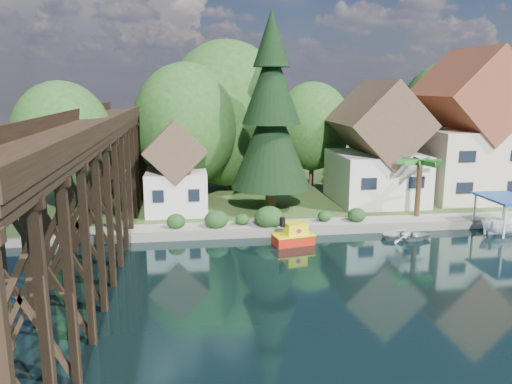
# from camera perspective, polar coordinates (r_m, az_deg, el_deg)

# --- Properties ---
(ground) EXTENTS (140.00, 140.00, 0.00)m
(ground) POSITION_cam_1_polar(r_m,az_deg,el_deg) (30.86, 11.73, -9.05)
(ground) COLOR black
(ground) RESTS_ON ground
(bank) EXTENTS (140.00, 52.00, 0.50)m
(bank) POSITION_cam_1_polar(r_m,az_deg,el_deg) (62.78, 1.43, 2.25)
(bank) COLOR #355321
(bank) RESTS_ON ground
(seawall) EXTENTS (60.00, 0.40, 0.62)m
(seawall) POSITION_cam_1_polar(r_m,az_deg,el_deg) (39.22, 13.40, -4.05)
(seawall) COLOR slate
(seawall) RESTS_ON ground
(promenade) EXTENTS (50.00, 2.60, 0.06)m
(promenade) POSITION_cam_1_polar(r_m,az_deg,el_deg) (41.06, 15.37, -3.11)
(promenade) COLOR gray
(promenade) RESTS_ON bank
(trestle_bridge) EXTENTS (4.12, 44.18, 9.30)m
(trestle_bridge) POSITION_cam_1_polar(r_m,az_deg,el_deg) (33.26, -18.16, 1.71)
(trestle_bridge) COLOR black
(trestle_bridge) RESTS_ON ground
(house_left) EXTENTS (7.64, 8.64, 11.02)m
(house_left) POSITION_cam_1_polar(r_m,az_deg,el_deg) (46.64, 13.62, 4.55)
(house_left) COLOR silver
(house_left) RESTS_ON bank
(house_center) EXTENTS (8.65, 9.18, 13.89)m
(house_center) POSITION_cam_1_polar(r_m,az_deg,el_deg) (50.91, 23.02, 5.99)
(house_center) COLOR beige
(house_center) RESTS_ON bank
(shed) EXTENTS (5.09, 5.40, 7.85)m
(shed) POSITION_cam_1_polar(r_m,az_deg,el_deg) (42.17, -9.12, 2.16)
(shed) COLOR silver
(shed) RESTS_ON bank
(bg_trees) EXTENTS (49.90, 13.30, 10.57)m
(bg_trees) POSITION_cam_1_polar(r_m,az_deg,el_deg) (49.67, 5.00, 7.78)
(bg_trees) COLOR #382314
(bg_trees) RESTS_ON bank
(shrubs) EXTENTS (15.76, 2.47, 1.70)m
(shrubs) POSITION_cam_1_polar(r_m,az_deg,el_deg) (37.98, 0.57, -2.80)
(shrubs) COLOR #1D3E16
(shrubs) RESTS_ON bank
(conifer) EXTENTS (6.71, 6.71, 16.52)m
(conifer) POSITION_cam_1_polar(r_m,az_deg,el_deg) (41.62, 1.75, 8.59)
(conifer) COLOR #382314
(conifer) RESTS_ON bank
(palm_tree) EXTENTS (3.69, 3.69, 4.99)m
(palm_tree) POSITION_cam_1_polar(r_m,az_deg,el_deg) (42.04, 18.24, 3.09)
(palm_tree) COLOR #382314
(palm_tree) RESTS_ON bank
(tugboat) EXTENTS (3.10, 2.09, 2.06)m
(tugboat) POSITION_cam_1_polar(r_m,az_deg,el_deg) (35.37, 4.32, -5.01)
(tugboat) COLOR red
(tugboat) RESTS_ON ground
(boat_white_a) EXTENTS (3.96, 3.11, 0.74)m
(boat_white_a) POSITION_cam_1_polar(r_m,az_deg,el_deg) (38.16, 16.90, -4.61)
(boat_white_a) COLOR silver
(boat_white_a) RESTS_ON ground
(boat_canopy) EXTENTS (3.57, 4.43, 2.84)m
(boat_canopy) POSITION_cam_1_polar(r_m,az_deg,el_deg) (41.92, 26.48, -2.69)
(boat_canopy) COLOR white
(boat_canopy) RESTS_ON ground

